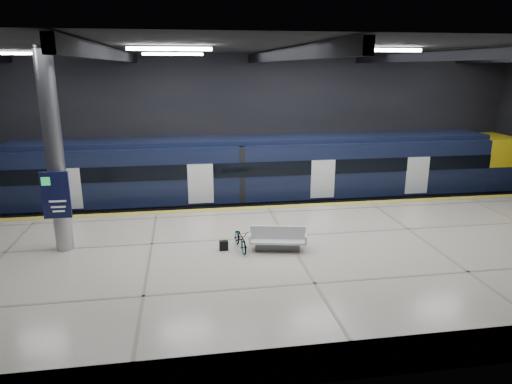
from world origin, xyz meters
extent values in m
plane|color=black|center=(0.00, 0.00, 0.00)|extent=(30.00, 30.00, 0.00)
cube|color=black|center=(0.00, 8.00, 4.00)|extent=(30.00, 0.10, 8.00)
cube|color=black|center=(0.00, -8.00, 4.00)|extent=(30.00, 0.10, 8.00)
cube|color=black|center=(0.00, 0.00, 8.00)|extent=(30.00, 16.00, 0.10)
cube|color=black|center=(-6.00, 0.00, 7.75)|extent=(0.25, 16.00, 0.40)
cube|color=black|center=(0.00, 0.00, 7.75)|extent=(0.25, 16.00, 0.40)
cube|color=black|center=(6.00, 0.00, 7.75)|extent=(0.25, 16.00, 0.40)
cube|color=white|center=(-4.00, -2.00, 7.88)|extent=(2.60, 0.18, 0.10)
cube|color=white|center=(3.00, -2.00, 7.88)|extent=(2.60, 0.18, 0.10)
cube|color=white|center=(-11.00, 4.00, 7.88)|extent=(2.60, 0.18, 0.10)
cube|color=white|center=(-4.00, 4.00, 7.88)|extent=(2.60, 0.18, 0.10)
cube|color=white|center=(3.00, 4.00, 7.88)|extent=(2.60, 0.18, 0.10)
cube|color=white|center=(10.00, 4.00, 7.88)|extent=(2.60, 0.18, 0.10)
cube|color=beige|center=(0.00, -2.50, 0.55)|extent=(30.00, 11.00, 1.10)
cube|color=gold|center=(0.00, 2.75, 1.11)|extent=(30.00, 0.40, 0.01)
cube|color=gray|center=(0.00, 4.78, 0.08)|extent=(30.00, 0.08, 0.16)
cube|color=gray|center=(0.00, 6.22, 0.08)|extent=(30.00, 0.08, 0.16)
cube|color=black|center=(0.01, 5.50, 0.55)|extent=(24.00, 2.58, 0.80)
cube|color=black|center=(0.01, 5.50, 2.33)|extent=(24.00, 2.80, 2.75)
cube|color=black|center=(0.01, 5.50, 3.82)|extent=(24.00, 2.30, 0.24)
cube|color=black|center=(0.01, 4.09, 2.60)|extent=(24.00, 0.04, 0.70)
cube|color=white|center=(3.01, 4.08, 2.00)|extent=(1.20, 0.05, 1.90)
cube|color=yellow|center=(13.01, 5.50, 2.33)|extent=(2.00, 2.80, 2.75)
cube|color=black|center=(13.31, 5.50, 2.50)|extent=(1.60, 2.38, 0.80)
cube|color=#595B60|center=(-0.57, -2.27, 1.25)|extent=(1.61, 0.79, 0.29)
cube|color=silver|center=(-0.57, -2.27, 1.47)|extent=(2.06, 1.20, 0.08)
cube|color=silver|center=(-0.57, -2.27, 1.74)|extent=(1.91, 0.47, 0.48)
cube|color=silver|center=(-1.52, -2.07, 1.58)|extent=(0.22, 0.82, 0.29)
cube|color=silver|center=(0.38, -2.46, 1.58)|extent=(0.22, 0.82, 0.29)
imported|color=#99999E|center=(-1.86, -2.02, 1.49)|extent=(0.71, 1.55, 0.79)
cube|color=black|center=(-2.46, -2.02, 1.28)|extent=(0.31, 0.20, 0.35)
cylinder|color=#9EA0A5|center=(-8.00, -1.00, 4.55)|extent=(0.60, 0.60, 6.90)
cube|color=#10143B|center=(-8.00, -1.42, 3.20)|extent=(0.90, 0.12, 1.60)
camera|label=1|loc=(-3.69, -16.97, 7.34)|focal=32.00mm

